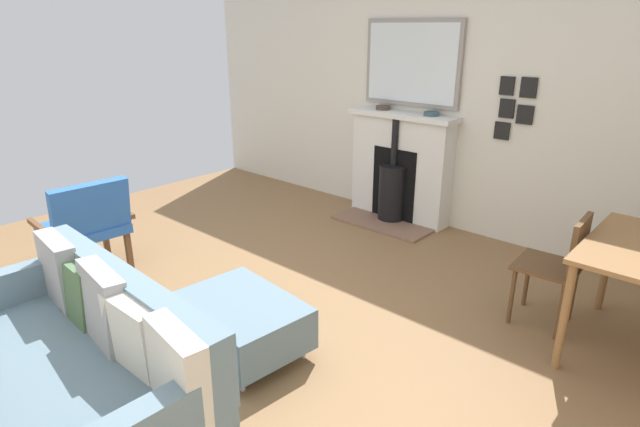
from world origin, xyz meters
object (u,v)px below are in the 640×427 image
sofa (80,366)px  fireplace (399,172)px  ottoman (242,320)px  mantel_bowl_near (383,107)px  mantel_bowl_far (431,113)px  dining_chair_near_fireplace (561,262)px  armchair_accent (86,222)px

sofa → fireplace: bearing=-171.8°
sofa → ottoman: bearing=174.8°
mantel_bowl_near → sofa: bearing=12.1°
mantel_bowl_far → dining_chair_near_fireplace: mantel_bowl_far is taller
armchair_accent → mantel_bowl_near: bearing=162.9°
mantel_bowl_far → dining_chair_near_fireplace: size_ratio=0.19×
mantel_bowl_far → dining_chair_near_fireplace: bearing=56.9°
dining_chair_near_fireplace → mantel_bowl_near: bearing=-115.9°
fireplace → dining_chair_near_fireplace: fireplace is taller
sofa → ottoman: (-0.97, 0.09, -0.15)m
fireplace → armchair_accent: (2.84, -1.15, -0.05)m
armchair_accent → dining_chair_near_fireplace: size_ratio=1.02×
sofa → dining_chair_near_fireplace: (-2.61, 1.47, 0.12)m
ottoman → dining_chair_near_fireplace: size_ratio=1.05×
fireplace → mantel_bowl_far: mantel_bowl_far is taller
mantel_bowl_near → sofa: size_ratio=0.08×
fireplace → armchair_accent: size_ratio=1.41×
ottoman → dining_chair_near_fireplace: dining_chair_near_fireplace is taller
ottoman → armchair_accent: armchair_accent is taller
mantel_bowl_far → dining_chair_near_fireplace: 2.13m
sofa → armchair_accent: (-0.83, -1.68, 0.11)m
sofa → dining_chair_near_fireplace: size_ratio=2.16×
mantel_bowl_near → armchair_accent: 3.09m
mantel_bowl_near → armchair_accent: mantel_bowl_near is taller
fireplace → ottoman: size_ratio=1.38×
sofa → dining_chair_near_fireplace: sofa is taller
mantel_bowl_near → dining_chair_near_fireplace: bearing=64.1°
sofa → mantel_bowl_near: bearing=-167.9°
sofa → armchair_accent: size_ratio=2.11×
mantel_bowl_far → ottoman: bearing=6.4°
mantel_bowl_near → ottoman: 3.02m
sofa → ottoman: size_ratio=2.07×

